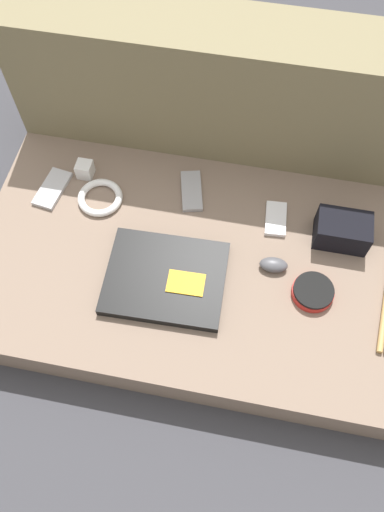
{
  "coord_description": "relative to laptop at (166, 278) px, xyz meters",
  "views": [
    {
      "loc": [
        0.11,
        -0.58,
        1.22
      ],
      "look_at": [
        0.0,
        0.0,
        0.13
      ],
      "focal_mm": 35.0,
      "sensor_mm": 36.0,
      "label": 1
    }
  ],
  "objects": [
    {
      "name": "ground_plane",
      "position": [
        0.05,
        0.07,
        -0.12
      ],
      "size": [
        8.0,
        8.0,
        0.0
      ],
      "primitive_type": "plane",
      "color": "#38383D"
    },
    {
      "name": "speaker_puck",
      "position": [
        0.36,
        0.03,
        0.0
      ],
      "size": [
        0.1,
        0.1,
        0.03
      ],
      "color": "red",
      "rests_on": "couch_seat"
    },
    {
      "name": "phone_small",
      "position": [
        0.25,
        0.23,
        -0.01
      ],
      "size": [
        0.06,
        0.11,
        0.01
      ],
      "rotation": [
        0.0,
        0.0,
        0.07
      ],
      "color": "silver",
      "rests_on": "couch_seat"
    },
    {
      "name": "laptop",
      "position": [
        0.0,
        0.0,
        0.0
      ],
      "size": [
        0.3,
        0.24,
        0.03
      ],
      "rotation": [
        0.0,
        0.0,
        0.03
      ],
      "color": "black",
      "rests_on": "couch_seat"
    },
    {
      "name": "charger_brick",
      "position": [
        -0.29,
        0.28,
        0.01
      ],
      "size": [
        0.04,
        0.04,
        0.05
      ],
      "color": "silver",
      "rests_on": "couch_seat"
    },
    {
      "name": "computer_mouse",
      "position": [
        0.26,
        0.09,
        0.0
      ],
      "size": [
        0.07,
        0.05,
        0.03
      ],
      "rotation": [
        0.0,
        0.0,
        0.07
      ],
      "color": "#4C4C51",
      "rests_on": "couch_seat"
    },
    {
      "name": "couch_seat",
      "position": [
        0.05,
        0.07,
        -0.07
      ],
      "size": [
        1.11,
        0.65,
        0.11
      ],
      "color": "#7A6656",
      "rests_on": "ground_plane"
    },
    {
      "name": "couch_backrest",
      "position": [
        0.05,
        0.49,
        0.11
      ],
      "size": [
        1.11,
        0.2,
        0.47
      ],
      "color": "#756B4C",
      "rests_on": "ground_plane"
    },
    {
      "name": "phone_black",
      "position": [
        -0.36,
        0.21,
        -0.01
      ],
      "size": [
        0.08,
        0.13,
        0.01
      ],
      "rotation": [
        0.0,
        0.0,
        -0.15
      ],
      "color": "#B7B7BC",
      "rests_on": "couch_seat"
    },
    {
      "name": "camera_pouch",
      "position": [
        0.41,
        0.2,
        0.03
      ],
      "size": [
        0.13,
        0.09,
        0.08
      ],
      "color": "black",
      "rests_on": "couch_seat"
    },
    {
      "name": "cable_coil",
      "position": [
        -0.22,
        0.2,
        -0.0
      ],
      "size": [
        0.12,
        0.12,
        0.02
      ],
      "color": "white",
      "rests_on": "couch_seat"
    },
    {
      "name": "phone_silver",
      "position": [
        0.01,
        0.27,
        -0.01
      ],
      "size": [
        0.08,
        0.14,
        0.01
      ],
      "rotation": [
        0.0,
        0.0,
        0.24
      ],
      "color": "#99999E",
      "rests_on": "couch_seat"
    }
  ]
}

